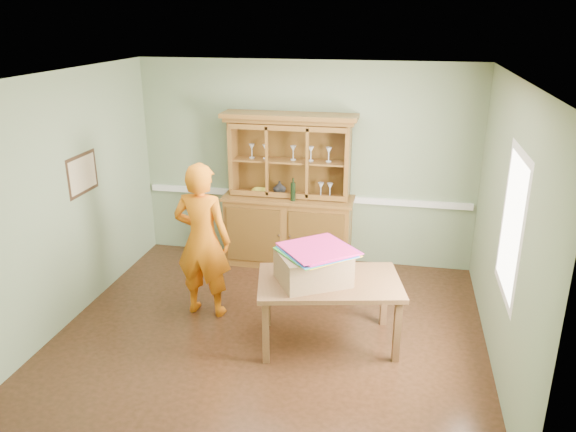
% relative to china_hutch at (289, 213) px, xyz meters
% --- Properties ---
extents(floor, '(4.50, 4.50, 0.00)m').
position_rel_china_hutch_xyz_m(floor, '(0.18, -1.77, -0.72)').
color(floor, '#4D2A18').
rests_on(floor, ground).
extents(ceiling, '(4.50, 4.50, 0.00)m').
position_rel_china_hutch_xyz_m(ceiling, '(0.18, -1.77, 1.98)').
color(ceiling, white).
rests_on(ceiling, wall_back).
extents(wall_back, '(4.50, 0.00, 4.50)m').
position_rel_china_hutch_xyz_m(wall_back, '(0.18, 0.23, 0.63)').
color(wall_back, gray).
rests_on(wall_back, floor).
extents(wall_left, '(0.00, 4.00, 4.00)m').
position_rel_china_hutch_xyz_m(wall_left, '(-2.07, -1.77, 0.63)').
color(wall_left, gray).
rests_on(wall_left, floor).
extents(wall_right, '(0.00, 4.00, 4.00)m').
position_rel_china_hutch_xyz_m(wall_right, '(2.43, -1.77, 0.63)').
color(wall_right, gray).
rests_on(wall_right, floor).
extents(wall_front, '(4.50, 0.00, 4.50)m').
position_rel_china_hutch_xyz_m(wall_front, '(0.18, -3.77, 0.63)').
color(wall_front, gray).
rests_on(wall_front, floor).
extents(chair_rail, '(4.41, 0.05, 0.08)m').
position_rel_china_hutch_xyz_m(chair_rail, '(0.18, 0.21, 0.18)').
color(chair_rail, white).
rests_on(chair_rail, wall_back).
extents(framed_map, '(0.03, 0.60, 0.46)m').
position_rel_china_hutch_xyz_m(framed_map, '(-2.05, -1.47, 0.83)').
color(framed_map, '#352215').
rests_on(framed_map, wall_left).
extents(window_panel, '(0.03, 0.96, 1.36)m').
position_rel_china_hutch_xyz_m(window_panel, '(2.40, -2.07, 0.78)').
color(window_panel, white).
rests_on(window_panel, wall_right).
extents(china_hutch, '(1.74, 0.58, 2.05)m').
position_rel_china_hutch_xyz_m(china_hutch, '(0.00, 0.00, 0.00)').
color(china_hutch, brown).
rests_on(china_hutch, floor).
extents(dining_table, '(1.58, 1.14, 0.71)m').
position_rel_china_hutch_xyz_m(dining_table, '(0.80, -1.88, -0.09)').
color(dining_table, brown).
rests_on(dining_table, floor).
extents(cardboard_box, '(0.84, 0.79, 0.31)m').
position_rel_china_hutch_xyz_m(cardboard_box, '(0.64, -1.94, 0.15)').
color(cardboard_box, '#916D4A').
rests_on(cardboard_box, dining_table).
extents(kite_stack, '(0.85, 0.85, 0.05)m').
position_rel_china_hutch_xyz_m(kite_stack, '(0.68, -1.93, 0.33)').
color(kite_stack, gold).
rests_on(kite_stack, cardboard_box).
extents(person, '(0.67, 0.46, 1.77)m').
position_rel_china_hutch_xyz_m(person, '(-0.66, -1.53, 0.16)').
color(person, orange).
rests_on(person, floor).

